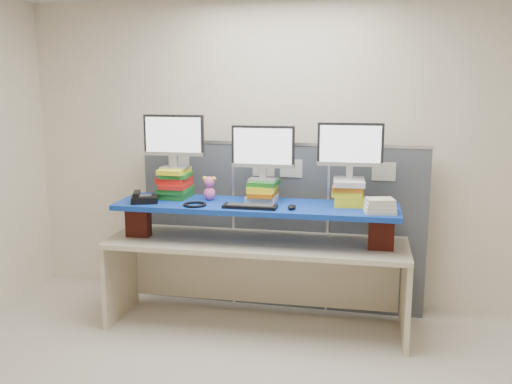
% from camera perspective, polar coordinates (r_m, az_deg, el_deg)
% --- Properties ---
extents(room, '(5.00, 4.00, 2.80)m').
position_cam_1_polar(room, '(3.36, -3.02, -0.24)').
color(room, '#F3E4C8').
rests_on(room, ground).
extents(cubicle_partition, '(2.60, 0.06, 1.53)m').
position_cam_1_polar(cubicle_partition, '(5.20, 2.43, -3.32)').
color(cubicle_partition, '#474C54').
rests_on(cubicle_partition, ground).
extents(desk, '(2.51, 0.81, 0.76)m').
position_cam_1_polar(desk, '(4.79, 0.00, -6.64)').
color(desk, beige).
rests_on(desk, ground).
extents(brick_pier_left, '(0.20, 0.11, 0.27)m').
position_cam_1_polar(brick_pier_left, '(4.95, -11.68, -2.83)').
color(brick_pier_left, maroon).
rests_on(brick_pier_left, desk).
extents(brick_pier_right, '(0.20, 0.11, 0.27)m').
position_cam_1_polar(brick_pier_right, '(4.58, 12.41, -3.98)').
color(brick_pier_right, maroon).
rests_on(brick_pier_right, desk).
extents(blue_board, '(2.33, 0.65, 0.04)m').
position_cam_1_polar(blue_board, '(4.67, 0.00, -1.46)').
color(blue_board, '#0B3C93').
rests_on(blue_board, brick_pier_left).
extents(book_stack_left, '(0.27, 0.32, 0.26)m').
position_cam_1_polar(book_stack_left, '(4.94, -8.08, 0.86)').
color(book_stack_left, '#1D6E21').
rests_on(book_stack_left, blue_board).
extents(book_stack_center, '(0.25, 0.32, 0.18)m').
position_cam_1_polar(book_stack_center, '(4.76, 0.67, 0.12)').
color(book_stack_center, silver).
rests_on(book_stack_center, blue_board).
extents(book_stack_right, '(0.27, 0.31, 0.21)m').
position_cam_1_polar(book_stack_right, '(4.68, 9.26, 0.02)').
color(book_stack_right, yellow).
rests_on(book_stack_right, blue_board).
extents(monitor_left, '(0.52, 0.15, 0.46)m').
position_cam_1_polar(monitor_left, '(4.89, -8.22, 5.36)').
color(monitor_left, '#B6B5BB').
rests_on(monitor_left, book_stack_left).
extents(monitor_center, '(0.52, 0.15, 0.46)m').
position_cam_1_polar(monitor_center, '(4.70, 0.70, 4.26)').
color(monitor_center, '#B6B5BB').
rests_on(monitor_center, book_stack_center).
extents(monitor_right, '(0.52, 0.15, 0.46)m').
position_cam_1_polar(monitor_right, '(4.63, 9.40, 4.41)').
color(monitor_right, '#B6B5BB').
rests_on(monitor_right, book_stack_right).
extents(keyboard, '(0.43, 0.15, 0.03)m').
position_cam_1_polar(keyboard, '(4.52, -0.59, -1.44)').
color(keyboard, black).
rests_on(keyboard, blue_board).
extents(mouse, '(0.09, 0.13, 0.04)m').
position_cam_1_polar(mouse, '(4.48, 3.60, -1.51)').
color(mouse, black).
rests_on(mouse, blue_board).
extents(desk_phone, '(0.27, 0.26, 0.09)m').
position_cam_1_polar(desk_phone, '(4.81, -11.16, -0.62)').
color(desk_phone, black).
rests_on(desk_phone, blue_board).
extents(headset, '(0.21, 0.21, 0.02)m').
position_cam_1_polar(headset, '(4.62, -6.14, -1.25)').
color(headset, black).
rests_on(headset, blue_board).
extents(plush_toy, '(0.12, 0.09, 0.20)m').
position_cam_1_polar(plush_toy, '(4.81, -4.68, 0.40)').
color(plush_toy, pink).
rests_on(plush_toy, blue_board).
extents(binder_stack, '(0.26, 0.23, 0.11)m').
position_cam_1_polar(binder_stack, '(4.45, 12.29, -1.39)').
color(binder_stack, beige).
rests_on(binder_stack, blue_board).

